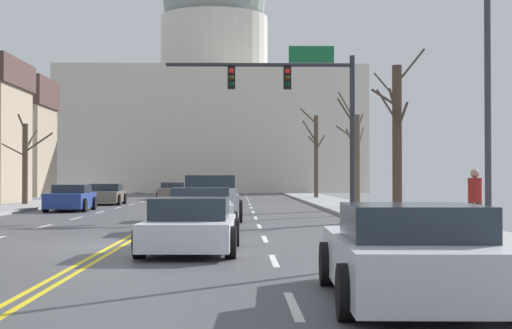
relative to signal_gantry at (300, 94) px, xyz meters
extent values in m
cube|color=#49494F|center=(-5.41, -14.19, -5.12)|extent=(14.00, 180.00, 0.06)
cube|color=yellow|center=(-5.53, -14.19, -5.08)|extent=(0.10, 176.40, 0.00)
cube|color=yellow|center=(-5.29, -14.19, -5.08)|extent=(0.10, 176.40, 0.00)
cube|color=silver|center=(-1.91, -22.69, -5.08)|extent=(0.12, 2.20, 0.00)
cube|color=silver|center=(-1.91, -17.49, -5.08)|extent=(0.12, 2.20, 0.00)
cube|color=silver|center=(-1.91, -12.29, -5.08)|extent=(0.12, 2.20, 0.00)
cube|color=silver|center=(-1.91, -7.09, -5.08)|extent=(0.12, 2.20, 0.00)
cube|color=silver|center=(-1.91, -1.89, -5.08)|extent=(0.12, 2.20, 0.00)
cube|color=silver|center=(-1.91, 3.31, -5.08)|extent=(0.12, 2.20, 0.00)
cube|color=silver|center=(-1.91, 8.51, -5.08)|extent=(0.12, 2.20, 0.00)
cube|color=silver|center=(-1.91, 13.71, -5.08)|extent=(0.12, 2.20, 0.00)
cube|color=silver|center=(-1.91, 18.91, -5.08)|extent=(0.12, 2.20, 0.00)
cube|color=silver|center=(-1.91, 24.11, -5.08)|extent=(0.12, 2.20, 0.00)
cube|color=silver|center=(-1.91, 29.31, -5.08)|extent=(0.12, 2.20, 0.00)
cube|color=silver|center=(-1.91, 34.51, -5.08)|extent=(0.12, 2.20, 0.00)
cube|color=silver|center=(-1.91, 39.71, -5.08)|extent=(0.12, 2.20, 0.00)
cube|color=silver|center=(-1.91, 44.91, -5.08)|extent=(0.12, 2.20, 0.00)
cube|color=silver|center=(-1.91, 50.11, -5.08)|extent=(0.12, 2.20, 0.00)
cube|color=silver|center=(-8.91, -7.09, -5.08)|extent=(0.12, 2.20, 0.00)
cube|color=silver|center=(-8.91, -1.89, -5.08)|extent=(0.12, 2.20, 0.00)
cube|color=silver|center=(-8.91, 3.31, -5.08)|extent=(0.12, 2.20, 0.00)
cube|color=silver|center=(-8.91, 8.51, -5.08)|extent=(0.12, 2.20, 0.00)
cube|color=silver|center=(-8.91, 13.71, -5.08)|extent=(0.12, 2.20, 0.00)
cube|color=silver|center=(-8.91, 18.91, -5.08)|extent=(0.12, 2.20, 0.00)
cube|color=silver|center=(-8.91, 24.11, -5.08)|extent=(0.12, 2.20, 0.00)
cube|color=silver|center=(-8.91, 29.31, -5.08)|extent=(0.12, 2.20, 0.00)
cube|color=silver|center=(-8.91, 34.51, -5.08)|extent=(0.12, 2.20, 0.00)
cube|color=silver|center=(-8.91, 39.71, -5.08)|extent=(0.12, 2.20, 0.00)
cube|color=silver|center=(-8.91, 44.91, -5.08)|extent=(0.12, 2.20, 0.00)
cube|color=silver|center=(-8.91, 50.11, -5.08)|extent=(0.12, 2.20, 0.00)
cube|color=#979797|center=(3.09, -14.19, -5.02)|extent=(3.00, 180.00, 0.14)
cylinder|color=#28282D|center=(2.19, 0.01, -1.66)|extent=(0.22, 0.22, 6.57)
cylinder|color=#28282D|center=(-1.71, 0.01, 1.22)|extent=(7.80, 0.16, 0.16)
cube|color=black|center=(-0.54, 0.01, 0.66)|extent=(0.32, 0.28, 0.92)
sphere|color=red|center=(-0.54, -0.15, 0.94)|extent=(0.22, 0.22, 0.22)
sphere|color=#332B05|center=(-0.54, -0.15, 0.66)|extent=(0.22, 0.22, 0.22)
sphere|color=black|center=(-0.54, -0.15, 0.38)|extent=(0.22, 0.22, 0.22)
cube|color=black|center=(-2.88, 0.01, 0.66)|extent=(0.32, 0.28, 0.92)
sphere|color=red|center=(-2.88, -0.15, 0.94)|extent=(0.22, 0.22, 0.22)
sphere|color=#332B05|center=(-2.88, -0.15, 0.66)|extent=(0.22, 0.22, 0.22)
sphere|color=black|center=(-2.88, -0.15, 0.38)|extent=(0.22, 0.22, 0.22)
cube|color=#146033|center=(0.47, 0.03, 1.67)|extent=(1.90, 0.06, 0.70)
cylinder|color=#333338|center=(2.79, -15.75, -1.01)|extent=(0.14, 0.14, 7.88)
cube|color=beige|center=(-5.41, 57.85, 1.50)|extent=(32.28, 23.71, 13.18)
cylinder|color=beige|center=(-5.41, 57.85, 11.62)|extent=(12.44, 12.44, 7.05)
sphere|color=gray|center=(-5.41, 57.85, 17.24)|extent=(11.98, 11.98, 11.98)
cube|color=#ADB2B7|center=(-3.64, -3.58, -4.47)|extent=(2.16, 5.32, 0.79)
cube|color=#1E2833|center=(-3.67, -2.85, -3.75)|extent=(1.89, 1.84, 0.66)
cube|color=#ADB2B7|center=(-3.56, -6.15, -3.97)|extent=(1.84, 0.16, 0.22)
cylinder|color=black|center=(-4.69, -2.03, -4.69)|extent=(0.30, 0.81, 0.80)
cylinder|color=black|center=(-2.69, -1.97, -4.69)|extent=(0.30, 0.81, 0.80)
cylinder|color=black|center=(-4.59, -5.19, -4.69)|extent=(0.30, 0.81, 0.80)
cylinder|color=black|center=(-2.60, -5.13, -4.69)|extent=(0.30, 0.81, 0.80)
cube|color=silver|center=(-3.73, -9.15, -4.58)|extent=(2.04, 4.55, 0.68)
cube|color=#232D38|center=(-3.72, -9.37, -4.02)|extent=(1.73, 2.09, 0.45)
cylinder|color=black|center=(-4.72, -7.80, -4.77)|extent=(0.24, 0.65, 0.64)
cylinder|color=black|center=(-2.83, -7.73, -4.77)|extent=(0.24, 0.65, 0.64)
cylinder|color=black|center=(-4.62, -10.58, -4.77)|extent=(0.24, 0.65, 0.64)
cylinder|color=black|center=(-2.74, -10.51, -4.77)|extent=(0.24, 0.65, 0.64)
cube|color=silver|center=(-3.61, -15.70, -4.65)|extent=(1.89, 4.44, 0.55)
cube|color=#232D38|center=(-3.61, -15.85, -4.15)|extent=(1.62, 1.98, 0.45)
cylinder|color=black|center=(-4.47, -14.32, -4.77)|extent=(0.23, 0.64, 0.64)
cylinder|color=black|center=(-2.68, -14.36, -4.77)|extent=(0.23, 0.64, 0.64)
cylinder|color=black|center=(-4.53, -17.05, -4.77)|extent=(0.23, 0.64, 0.64)
cylinder|color=black|center=(-2.74, -17.09, -4.77)|extent=(0.23, 0.64, 0.64)
cube|color=silver|center=(-0.40, -22.35, -4.59)|extent=(2.05, 4.63, 0.66)
cube|color=#232D38|center=(-0.41, -22.66, -4.05)|extent=(1.72, 1.98, 0.43)
cylinder|color=black|center=(-1.28, -20.90, -4.77)|extent=(0.24, 0.65, 0.64)
cylinder|color=black|center=(0.59, -20.97, -4.77)|extent=(0.24, 0.65, 0.64)
cylinder|color=black|center=(-1.39, -23.73, -4.77)|extent=(0.24, 0.65, 0.64)
cube|color=navy|center=(-10.56, 4.67, -4.58)|extent=(1.83, 4.28, 0.70)
cube|color=#232D38|center=(-10.56, 5.00, -4.04)|extent=(1.58, 2.03, 0.39)
cylinder|color=black|center=(-9.66, 3.37, -4.77)|extent=(0.23, 0.64, 0.64)
cylinder|color=black|center=(-11.41, 3.33, -4.77)|extent=(0.23, 0.64, 0.64)
cylinder|color=black|center=(-9.71, 6.00, -4.77)|extent=(0.23, 0.64, 0.64)
cylinder|color=black|center=(-11.46, 5.97, -4.77)|extent=(0.23, 0.64, 0.64)
cube|color=#6B6056|center=(-10.38, 13.28, -4.61)|extent=(1.95, 4.27, 0.62)
cube|color=#232D38|center=(-10.38, 13.62, -4.09)|extent=(1.68, 1.88, 0.43)
cylinder|color=black|center=(-9.42, 11.98, -4.77)|extent=(0.23, 0.64, 0.64)
cylinder|color=black|center=(-11.30, 11.95, -4.77)|extent=(0.23, 0.64, 0.64)
cylinder|color=black|center=(-9.46, 14.61, -4.77)|extent=(0.23, 0.64, 0.64)
cylinder|color=black|center=(-11.34, 14.58, -4.77)|extent=(0.23, 0.64, 0.64)
cube|color=#6B6056|center=(-7.31, 23.69, -4.59)|extent=(1.93, 4.48, 0.68)
cube|color=#232D38|center=(-7.31, 24.02, -4.05)|extent=(1.67, 1.91, 0.38)
cylinder|color=black|center=(-6.35, 22.32, -4.77)|extent=(0.23, 0.64, 0.64)
cylinder|color=black|center=(-8.23, 22.29, -4.77)|extent=(0.23, 0.64, 0.64)
cylinder|color=black|center=(-6.39, 25.08, -4.77)|extent=(0.23, 0.64, 0.64)
cylinder|color=black|center=(-8.26, 25.06, -4.77)|extent=(0.23, 0.64, 0.64)
cylinder|color=#4C3D2D|center=(3.07, 23.78, -1.96)|extent=(0.31, 0.31, 5.96)
cylinder|color=#4C3D2D|center=(2.58, 23.80, -0.14)|extent=(1.07, 0.15, 1.61)
cylinder|color=#4C3D2D|center=(2.49, 23.84, 0.99)|extent=(1.24, 0.23, 1.17)
cylinder|color=#4C3D2D|center=(2.75, 23.41, -0.83)|extent=(0.75, 0.85, 0.62)
cylinder|color=#4C3D2D|center=(3.33, 23.42, -0.99)|extent=(0.65, 0.84, 1.08)
cylinder|color=#4C3D2D|center=(-14.32, 10.52, -2.74)|extent=(0.32, 0.32, 4.41)
cylinder|color=#4C3D2D|center=(-14.26, 10.93, -1.73)|extent=(0.22, 0.88, 0.72)
cylinder|color=#4C3D2D|center=(-13.62, 10.73, -1.55)|extent=(1.47, 0.54, 1.14)
cylinder|color=#4C3D2D|center=(-14.14, 11.04, -1.38)|extent=(0.46, 1.12, 1.13)
cylinder|color=#4C3D2D|center=(-14.87, 10.24, -1.99)|extent=(1.19, 0.64, 0.72)
cylinder|color=#4C3D2D|center=(-14.44, 10.26, -0.51)|extent=(0.38, 0.65, 0.94)
cylinder|color=#423328|center=(3.28, -3.83, -2.14)|extent=(0.36, 0.36, 5.60)
cylinder|color=#423328|center=(3.37, -4.31, -1.30)|extent=(0.28, 1.04, 1.03)
cylinder|color=#423328|center=(3.83, -3.69, 0.65)|extent=(1.16, 0.36, 1.37)
cylinder|color=#423328|center=(3.30, -3.08, -0.63)|extent=(0.15, 1.58, 1.22)
cylinder|color=#423328|center=(3.39, -3.43, 0.13)|extent=(0.30, 0.87, 0.94)
cylinder|color=#423328|center=(2.84, -4.19, -0.88)|extent=(0.96, 0.82, 1.15)
cylinder|color=#423328|center=(2.86, -3.53, -0.51)|extent=(0.93, 0.70, 0.76)
cylinder|color=#423328|center=(2.95, -3.35, -0.07)|extent=(0.75, 1.03, 1.16)
cylinder|color=brown|center=(3.20, 5.47, -2.68)|extent=(0.35, 0.35, 4.53)
cylinder|color=brown|center=(3.43, 5.96, -0.83)|extent=(0.59, 1.09, 1.04)
cylinder|color=brown|center=(2.78, 6.09, -1.28)|extent=(0.92, 1.32, 0.87)
cylinder|color=brown|center=(3.00, 5.15, -0.66)|extent=(0.49, 0.74, 0.98)
cylinder|color=brown|center=(3.46, 6.09, -1.70)|extent=(0.61, 1.31, 1.47)
cylinder|color=brown|center=(2.75, 5.45, -0.06)|extent=(0.97, 0.13, 1.57)
cylinder|color=brown|center=(2.75, 5.59, -0.34)|extent=(1.00, 0.36, 1.54)
cylinder|color=brown|center=(2.90, 5.13, -1.74)|extent=(0.71, 0.80, 1.19)
cylinder|color=#4C4238|center=(3.20, -13.16, -4.51)|extent=(0.16, 0.16, 0.87)
cylinder|color=#4C4238|center=(3.39, -13.16, -4.51)|extent=(0.16, 0.16, 0.87)
cylinder|color=maroon|center=(3.29, -13.16, -3.81)|extent=(0.34, 0.34, 0.61)
sphere|color=#A37F66|center=(3.29, -13.16, -3.40)|extent=(0.22, 0.22, 0.22)
camera|label=1|loc=(-2.59, -32.30, -3.49)|focal=54.40mm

